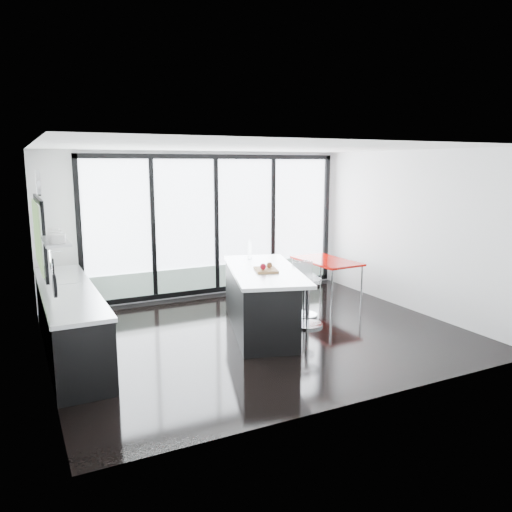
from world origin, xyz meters
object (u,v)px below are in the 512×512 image
bar_stool_far (304,295)px  island (259,299)px  bar_stool_near (308,302)px  red_table (326,279)px

bar_stool_far → island: bearing=-169.1°
bar_stool_near → red_table: bearing=45.3°
bar_stool_far → red_table: size_ratio=0.52×
bar_stool_near → bar_stool_far: bar_stool_near is taller
island → bar_stool_near: island is taller
island → red_table: 2.32m
bar_stool_near → bar_stool_far: bearing=62.4°
island → red_table: (2.02, 1.13, -0.12)m
bar_stool_far → red_table: red_table is taller
red_table → island: bearing=-150.8°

